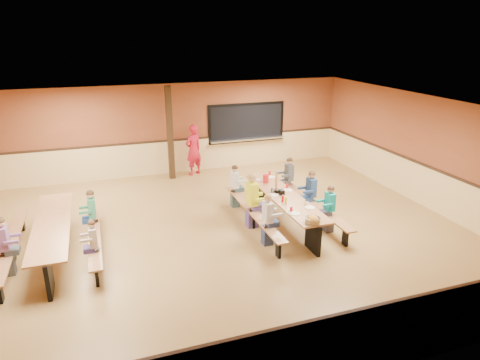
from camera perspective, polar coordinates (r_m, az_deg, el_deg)
name	(u,v)px	position (r m, az deg, el deg)	size (l,w,h in m)	color
ground	(214,234)	(10.36, -3.43, -7.17)	(12.00, 12.00, 0.00)	olive
room_envelope	(214,207)	(10.07, -3.50, -3.65)	(12.04, 10.04, 3.02)	brown
kitchen_pass_through	(247,124)	(15.12, 0.89, 7.42)	(2.78, 0.28, 1.38)	black
structural_post	(170,134)	(13.89, -9.31, 6.13)	(0.18, 0.18, 3.00)	black
cafeteria_table_main	(284,204)	(10.75, 5.87, -3.14)	(1.91, 3.70, 0.74)	#9F663F
cafeteria_table_second	(53,232)	(10.07, -23.66, -6.39)	(1.91, 3.70, 0.74)	#9F663F
seated_child_white_left	(268,220)	(9.64, 3.70, -5.32)	(0.37, 0.30, 1.21)	silver
seated_adult_yellow	(252,201)	(10.45, 1.63, -2.77)	(0.45, 0.37, 1.37)	yellow
seated_child_grey_left	(235,186)	(11.67, -0.69, -0.86)	(0.35, 0.29, 1.18)	silver
seated_child_teal_right	(329,209)	(10.45, 11.83, -3.82)	(0.35, 0.28, 1.17)	#0D9090
seated_child_navy_right	(311,194)	(11.19, 9.43, -1.89)	(0.38, 0.31, 1.23)	navy
seated_child_char_right	(289,179)	(12.30, 6.53, 0.19)	(0.37, 0.30, 1.22)	#42464B
seated_child_purple_sec	(5,247)	(9.64, -28.83, -7.81)	(0.38, 0.31, 1.22)	#7A4C7D
seated_child_green_sec	(93,215)	(10.42, -19.05, -4.49)	(0.36, 0.30, 1.20)	#317B53
seated_child_tan_sec	(94,246)	(9.11, -18.86, -8.32)	(0.32, 0.26, 1.11)	tan
standing_woman	(194,150)	(14.33, -6.21, 4.03)	(0.62, 0.41, 1.71)	red
punch_pitcher	(266,179)	(11.49, 3.46, 0.17)	(0.16, 0.16, 0.22)	red
chip_bowl	(313,220)	(9.25, 9.67, -5.24)	(0.32, 0.32, 0.15)	#F99F27
napkin_dispenser	(282,192)	(10.69, 5.60, -1.64)	(0.10, 0.14, 0.13)	black
condiment_mustard	(286,200)	(10.16, 6.13, -2.71)	(0.06, 0.06, 0.17)	yellow
condiment_ketchup	(283,199)	(10.25, 5.72, -2.48)	(0.06, 0.06, 0.17)	#B2140F
table_paddle	(276,187)	(10.83, 4.85, -0.94)	(0.16, 0.16, 0.56)	black
place_settings	(284,193)	(10.65, 5.92, -1.80)	(0.65, 3.30, 0.11)	beige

